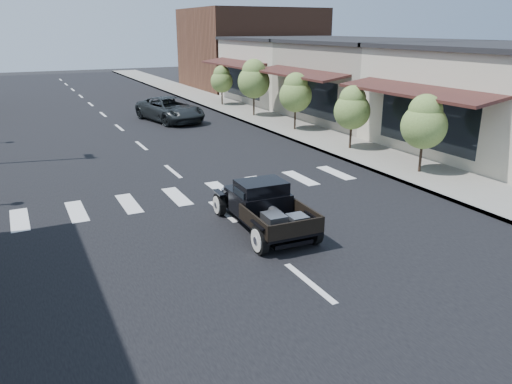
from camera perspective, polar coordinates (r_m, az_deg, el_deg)
name	(u,v)px	position (r m, az deg, el deg)	size (l,w,h in m)	color
ground	(251,235)	(13.63, -0.62, -4.98)	(120.00, 120.00, 0.00)	black
road	(127,134)	(27.37, -14.50, 6.40)	(14.00, 80.00, 0.02)	black
road_markings	(153,155)	(22.61, -11.74, 4.14)	(12.00, 60.00, 0.06)	silver
sidewalk_right	(269,120)	(30.21, 1.55, 8.17)	(3.00, 80.00, 0.15)	gray
storefront_near	(510,100)	(25.70, 27.01, 9.34)	(10.00, 9.00, 4.50)	beige
storefront_mid	(380,82)	(31.88, 13.96, 12.14)	(10.00, 9.00, 4.50)	gray
storefront_far	(302,71)	(39.17, 5.31, 13.64)	(10.00, 9.00, 4.50)	#BDB1A0
far_building_right	(251,49)	(48.11, -0.58, 16.06)	(11.00, 10.00, 7.00)	brown
small_tree_a	(423,135)	(19.73, 18.54, 6.18)	(1.69, 1.69, 2.82)	olive
small_tree_b	(352,118)	(22.99, 10.87, 8.26)	(1.63, 1.63, 2.71)	olive
small_tree_c	(295,102)	(27.03, 4.52, 10.19)	(1.73, 1.73, 2.89)	olive
small_tree_d	(254,89)	(31.39, -0.25, 11.74)	(1.98, 1.98, 3.30)	olive
small_tree_e	(222,86)	(36.09, -3.93, 12.01)	(1.56, 1.56, 2.61)	olive
hotrod_pickup	(264,206)	(13.76, 0.91, -1.62)	(1.88, 4.03, 1.40)	black
second_car	(170,110)	(30.59, -9.80, 9.26)	(2.37, 5.13, 1.43)	black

